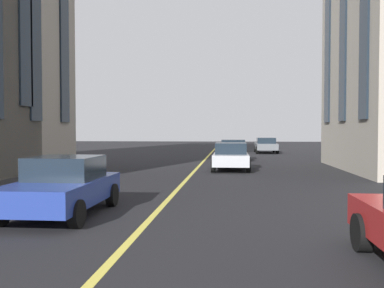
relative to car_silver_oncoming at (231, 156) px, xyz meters
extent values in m
cube|color=#D8C64C|center=(-5.51, 1.81, -0.70)|extent=(80.00, 0.16, 0.01)
cube|color=#B7BABF|center=(0.05, 0.00, -0.12)|extent=(3.90, 1.75, 0.55)
cube|color=#19232D|center=(-0.15, 0.00, 0.43)|extent=(1.64, 1.54, 0.55)
cylinder|color=black|center=(1.34, 0.84, -0.40)|extent=(0.60, 0.21, 0.60)
cylinder|color=black|center=(1.34, -0.84, -0.40)|extent=(0.60, 0.21, 0.60)
cylinder|color=black|center=(-1.24, 0.84, -0.40)|extent=(0.60, 0.21, 0.60)
cylinder|color=black|center=(-1.24, -0.84, -0.40)|extent=(0.60, 0.21, 0.60)
cube|color=black|center=(6.99, -0.14, -0.12)|extent=(3.90, 1.75, 0.55)
cube|color=#19232D|center=(6.79, -0.14, 0.43)|extent=(1.64, 1.54, 0.55)
cylinder|color=black|center=(8.27, 0.70, -0.40)|extent=(0.60, 0.21, 0.60)
cylinder|color=black|center=(8.27, -0.98, -0.40)|extent=(0.60, 0.21, 0.60)
cylinder|color=black|center=(5.70, 0.70, -0.40)|extent=(0.60, 0.21, 0.60)
cylinder|color=black|center=(5.70, -0.98, -0.40)|extent=(0.60, 0.21, 0.60)
cube|color=navy|center=(-11.71, 3.99, -0.12)|extent=(3.90, 1.75, 0.55)
cube|color=#19232D|center=(-11.52, 3.99, 0.43)|extent=(1.64, 1.54, 0.55)
cylinder|color=black|center=(-13.00, 3.15, -0.40)|extent=(0.60, 0.21, 0.60)
cylinder|color=black|center=(-13.00, 4.83, -0.40)|extent=(0.60, 0.21, 0.60)
cylinder|color=black|center=(-10.42, 3.15, -0.40)|extent=(0.60, 0.21, 0.60)
cylinder|color=black|center=(-10.42, 4.83, -0.40)|extent=(0.60, 0.21, 0.60)
cylinder|color=black|center=(-14.14, -2.23, -0.38)|extent=(0.64, 0.22, 0.64)
cube|color=slate|center=(16.66, -3.09, -0.10)|extent=(4.40, 1.80, 0.55)
cube|color=#19232D|center=(16.44, -3.09, 0.42)|extent=(1.85, 1.58, 0.50)
cylinder|color=black|center=(18.11, -2.23, -0.38)|extent=(0.64, 0.22, 0.64)
cylinder|color=black|center=(18.11, -3.96, -0.38)|extent=(0.64, 0.22, 0.64)
cylinder|color=black|center=(15.20, -2.23, -0.38)|extent=(0.64, 0.22, 0.64)
cylinder|color=black|center=(15.20, -3.96, -0.38)|extent=(0.64, 0.22, 0.64)
cube|color=#19232D|center=(4.07, -5.64, 8.60)|extent=(1.10, 0.10, 13.60)
cube|color=#19232D|center=(1.30, 9.26, 8.52)|extent=(1.10, 0.10, 13.48)
camera|label=1|loc=(-21.33, -0.06, 1.34)|focal=39.12mm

